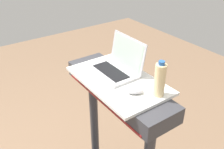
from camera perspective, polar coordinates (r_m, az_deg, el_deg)
name	(u,v)px	position (r m, az deg, el deg)	size (l,w,h in m)	color
desk_board	(118,80)	(1.66, 1.41, -1.29)	(0.68, 0.42, 0.02)	white
laptop	(117,65)	(1.73, 1.25, 2.11)	(0.34, 0.26, 0.23)	#B7B7BC
computer_mouse	(135,91)	(1.52, 5.22, -3.68)	(0.06, 0.10, 0.03)	#B2B2B7
water_bottle	(160,80)	(1.48, 10.73, -1.15)	(0.07, 0.07, 0.22)	beige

